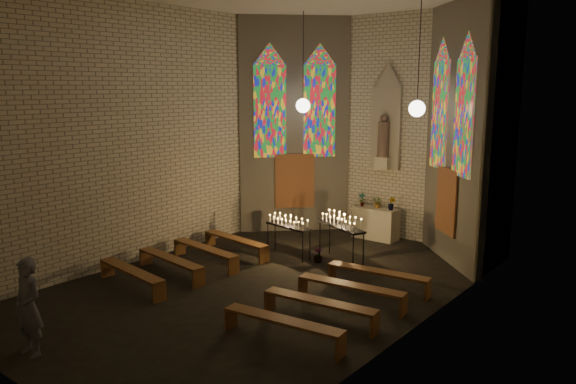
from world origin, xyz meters
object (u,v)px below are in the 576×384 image
Objects in this scene: votive_stand_left at (288,223)px; visitor at (28,307)px; altar at (376,223)px; aisle_flower_pot at (318,255)px; votive_stand_right at (341,223)px.

votive_stand_left is 0.86× the size of visitor.
altar is at bearing 79.84° from votive_stand_left.
aisle_flower_pot is at bearing 9.94° from votive_stand_left.
votive_stand_right is at bearing 76.75° from visitor.
altar is 3.16m from aisle_flower_pot.
votive_stand_left is 1.56m from votive_stand_right.
votive_stand_left is at bearing -107.72° from altar.
altar is 10.82m from visitor.
aisle_flower_pot is 0.23× the size of votive_stand_right.
altar is at bearing 89.72° from aisle_flower_pot.
votive_stand_right reaches higher than aisle_flower_pot.
aisle_flower_pot is at bearing 79.76° from visitor.
visitor reaches higher than aisle_flower_pot.
votive_stand_right is at bearing 40.45° from aisle_flower_pot.
aisle_flower_pot is at bearing -116.38° from votive_stand_right.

